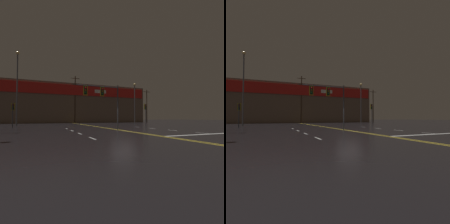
{
  "view_description": "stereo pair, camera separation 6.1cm",
  "coord_description": "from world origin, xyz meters",
  "views": [
    {
      "loc": [
        -8.07,
        -16.1,
        1.3
      ],
      "look_at": [
        0.0,
        2.93,
        2.0
      ],
      "focal_mm": 28.0,
      "sensor_mm": 36.0,
      "label": 1
    },
    {
      "loc": [
        -8.01,
        -16.12,
        1.3
      ],
      "look_at": [
        0.0,
        2.93,
        2.0
      ],
      "focal_mm": 28.0,
      "sensor_mm": 36.0,
      "label": 2
    }
  ],
  "objects": [
    {
      "name": "road_markings",
      "position": [
        0.94,
        -1.2,
        0.0
      ],
      "size": [
        14.5,
        60.0,
        0.01
      ],
      "color": "gold",
      "rests_on": "ground"
    },
    {
      "name": "traffic_signal_corner_northeast",
      "position": [
        9.86,
        10.62,
        2.83
      ],
      "size": [
        0.42,
        0.36,
        3.85
      ],
      "color": "#38383D",
      "rests_on": "ground"
    },
    {
      "name": "streetlight_median_approach",
      "position": [
        -11.28,
        15.87,
        7.53
      ],
      "size": [
        0.56,
        0.56,
        12.21
      ],
      "color": "#59595E",
      "rests_on": "ground"
    },
    {
      "name": "utility_pole_row",
      "position": [
        -2.02,
        28.49,
        6.05
      ],
      "size": [
        47.9,
        0.26,
        12.84
      ],
      "color": "#4C3828",
      "rests_on": "ground"
    },
    {
      "name": "traffic_signal_median",
      "position": [
        -1.85,
        1.54,
        3.76
      ],
      "size": [
        4.69,
        0.36,
        4.94
      ],
      "color": "#38383D",
      "rests_on": "ground"
    },
    {
      "name": "building_backdrop",
      "position": [
        0.0,
        33.5,
        5.12
      ],
      "size": [
        42.03,
        10.23,
        10.21
      ],
      "color": "brown",
      "rests_on": "ground"
    },
    {
      "name": "traffic_signal_corner_northwest",
      "position": [
        -11.21,
        10.67,
        2.41
      ],
      "size": [
        0.42,
        0.36,
        3.28
      ],
      "color": "#38383D",
      "rests_on": "ground"
    },
    {
      "name": "streetlight_far_left",
      "position": [
        12.27,
        18.52,
        5.92
      ],
      "size": [
        0.56,
        0.56,
        9.25
      ],
      "color": "#59595E",
      "rests_on": "ground"
    },
    {
      "name": "ground_plane",
      "position": [
        0.0,
        0.0,
        0.0
      ],
      "size": [
        200.0,
        200.0,
        0.0
      ],
      "primitive_type": "plane",
      "color": "black"
    }
  ]
}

